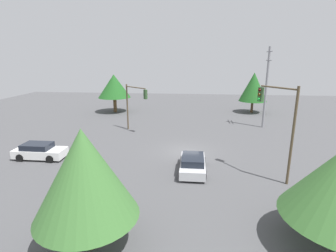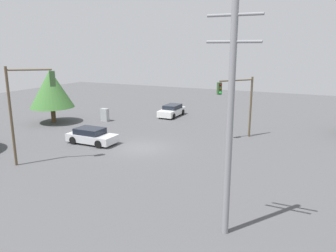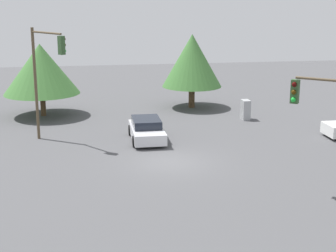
% 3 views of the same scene
% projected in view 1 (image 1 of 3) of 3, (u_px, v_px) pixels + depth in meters
% --- Properties ---
extents(ground_plane, '(80.00, 80.00, 0.00)m').
position_uv_depth(ground_plane, '(185.00, 151.00, 24.92)').
color(ground_plane, '#4C4C4F').
extents(sedan_white, '(1.94, 4.36, 1.38)m').
position_uv_depth(sedan_white, '(40.00, 151.00, 22.99)').
color(sedan_white, silver).
rests_on(sedan_white, ground_plane).
extents(sedan_silver, '(4.30, 2.02, 1.34)m').
position_uv_depth(sedan_silver, '(193.00, 164.00, 20.32)').
color(sedan_silver, silver).
rests_on(sedan_silver, ground_plane).
extents(traffic_signal_main, '(2.53, 3.00, 5.53)m').
position_uv_depth(traffic_signal_main, '(135.00, 100.00, 30.64)').
color(traffic_signal_main, brown).
rests_on(traffic_signal_main, ground_plane).
extents(traffic_signal_cross, '(2.60, 2.10, 6.88)m').
position_uv_depth(traffic_signal_cross, '(280.00, 117.00, 18.23)').
color(traffic_signal_cross, brown).
rests_on(traffic_signal_cross, ground_plane).
extents(utility_pole_tall, '(2.20, 0.28, 9.90)m').
position_uv_depth(utility_pole_tall, '(266.00, 86.00, 32.06)').
color(utility_pole_tall, gray).
rests_on(utility_pole_tall, ground_plane).
extents(electrical_cabinet, '(0.84, 0.53, 1.43)m').
position_uv_depth(electrical_cabinet, '(73.00, 184.00, 16.99)').
color(electrical_cabinet, '#9EA0A3').
rests_on(electrical_cabinet, ground_plane).
extents(tree_far, '(4.32, 4.32, 6.35)m').
position_uv_depth(tree_far, '(254.00, 87.00, 41.19)').
color(tree_far, '#4C3823').
rests_on(tree_far, ground_plane).
extents(tree_left, '(4.69, 4.69, 5.81)m').
position_uv_depth(tree_left, '(84.00, 174.00, 11.41)').
color(tree_left, '#4C3823').
rests_on(tree_left, ground_plane).
extents(tree_behind, '(5.12, 5.12, 6.03)m').
position_uv_depth(tree_behind, '(114.00, 86.00, 41.56)').
color(tree_behind, brown).
rests_on(tree_behind, ground_plane).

